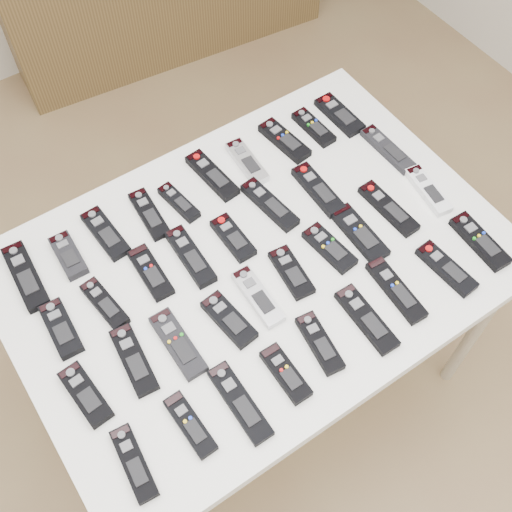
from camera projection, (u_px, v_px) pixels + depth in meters
ground at (244, 399)px, 2.25m from camera, size 4.00×4.00×0.00m
table at (256, 272)px, 1.68m from camera, size 1.25×0.88×0.78m
remote_0 at (26, 276)px, 1.60m from camera, size 0.07×0.21×0.02m
remote_1 at (69, 256)px, 1.63m from camera, size 0.06×0.14×0.02m
remote_2 at (106, 233)px, 1.67m from camera, size 0.06×0.17×0.02m
remote_3 at (149, 214)px, 1.70m from camera, size 0.06×0.17×0.02m
remote_4 at (179, 202)px, 1.72m from camera, size 0.06×0.14×0.02m
remote_5 at (212, 175)px, 1.77m from camera, size 0.07×0.19×0.02m
remote_6 at (247, 162)px, 1.80m from camera, size 0.06×0.17×0.02m
remote_7 at (284, 141)px, 1.84m from camera, size 0.07×0.18×0.02m
remote_8 at (314, 127)px, 1.87m from camera, size 0.05×0.15×0.02m
remote_9 at (339, 115)px, 1.90m from camera, size 0.06×0.17×0.02m
remote_10 at (61, 329)px, 1.52m from camera, size 0.07×0.16×0.02m
remote_11 at (105, 304)px, 1.56m from camera, size 0.06×0.16×0.02m
remote_12 at (151, 272)px, 1.60m from camera, size 0.06×0.16×0.02m
remote_13 at (191, 256)px, 1.63m from camera, size 0.06×0.19×0.02m
remote_14 at (233, 238)px, 1.66m from camera, size 0.05×0.14×0.02m
remote_15 at (270, 205)px, 1.72m from camera, size 0.07×0.19×0.02m
remote_16 at (318, 190)px, 1.74m from camera, size 0.06×0.19×0.02m
remote_17 at (388, 149)px, 1.82m from camera, size 0.05×0.19×0.02m
remote_18 at (86, 394)px, 1.43m from camera, size 0.07×0.16×0.02m
remote_19 at (134, 360)px, 1.48m from camera, size 0.07×0.18×0.02m
remote_20 at (178, 344)px, 1.50m from camera, size 0.06×0.19×0.02m
remote_21 at (229, 320)px, 1.53m from camera, size 0.07×0.16×0.02m
remote_22 at (258, 297)px, 1.57m from camera, size 0.06×0.18×0.02m
remote_23 at (291, 272)px, 1.60m from camera, size 0.07×0.16×0.02m
remote_24 at (329, 248)px, 1.64m from camera, size 0.07×0.16×0.02m
remote_25 at (359, 233)px, 1.67m from camera, size 0.07×0.19×0.02m
remote_26 at (388, 208)px, 1.71m from camera, size 0.06×0.19×0.02m
remote_27 at (428, 190)px, 1.74m from camera, size 0.07×0.17×0.02m
remote_28 at (134, 463)px, 1.35m from camera, size 0.06×0.17×0.02m
remote_29 at (190, 425)px, 1.40m from camera, size 0.05×0.16×0.02m
remote_30 at (240, 402)px, 1.42m from camera, size 0.05×0.20×0.02m
remote_31 at (286, 373)px, 1.46m from camera, size 0.05×0.15×0.02m
remote_32 at (320, 343)px, 1.50m from camera, size 0.07×0.16×0.02m
remote_33 at (367, 319)px, 1.53m from camera, size 0.06×0.19×0.02m
remote_34 at (396, 290)px, 1.57m from camera, size 0.06×0.19×0.02m
remote_35 at (446, 268)px, 1.61m from camera, size 0.06×0.17×0.02m
remote_36 at (480, 241)px, 1.65m from camera, size 0.06×0.18×0.02m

